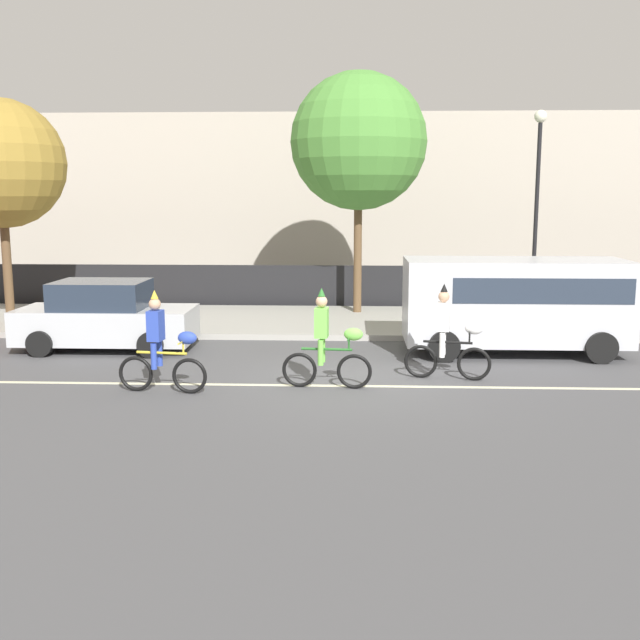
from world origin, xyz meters
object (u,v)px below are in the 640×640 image
(parked_car_silver, at_px, (105,317))
(street_lamp_post, at_px, (538,182))
(parade_cyclist_lime, at_px, (328,345))
(parade_cyclist_cobalt, at_px, (162,348))
(parked_van_silver, at_px, (518,299))
(parade_cyclist_zebra, at_px, (449,338))

(parked_car_silver, height_order, street_lamp_post, street_lamp_post)
(parade_cyclist_lime, height_order, street_lamp_post, street_lamp_post)
(parade_cyclist_cobalt, distance_m, parade_cyclist_lime, 3.07)
(parked_van_silver, height_order, street_lamp_post, street_lamp_post)
(parade_cyclist_lime, relative_size, street_lamp_post, 0.33)
(parade_cyclist_lime, distance_m, parade_cyclist_zebra, 2.50)
(parade_cyclist_cobalt, bearing_deg, parade_cyclist_zebra, 13.00)
(parked_car_silver, bearing_deg, parked_van_silver, 0.05)
(parade_cyclist_cobalt, distance_m, parked_van_silver, 8.25)
(parade_cyclist_lime, distance_m, street_lamp_post, 10.56)
(parade_cyclist_zebra, bearing_deg, parked_van_silver, 53.67)
(parade_cyclist_zebra, xyz_separation_m, street_lamp_post, (3.39, 7.48, 3.15))
(street_lamp_post, bearing_deg, parked_car_silver, -156.15)
(parked_van_silver, xyz_separation_m, parked_car_silver, (-9.63, -0.01, -0.50))
(parade_cyclist_zebra, xyz_separation_m, parked_car_silver, (-7.74, 2.56, -0.06))
(parade_cyclist_lime, bearing_deg, parade_cyclist_cobalt, -171.33)
(parked_car_silver, bearing_deg, parade_cyclist_lime, -31.92)
(parked_van_silver, bearing_deg, parade_cyclist_lime, -141.80)
(parade_cyclist_cobalt, height_order, parade_cyclist_zebra, same)
(parade_cyclist_lime, bearing_deg, parked_van_silver, 38.20)
(parade_cyclist_zebra, height_order, parked_van_silver, parked_van_silver)
(parade_cyclist_cobalt, xyz_separation_m, street_lamp_post, (8.80, 8.73, 3.15))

